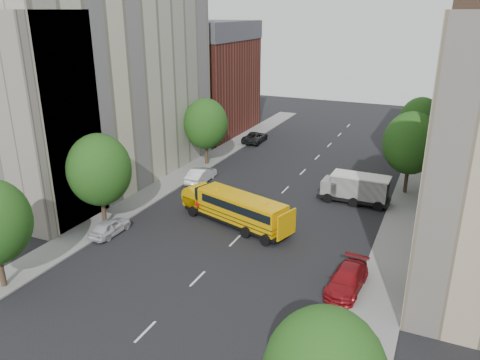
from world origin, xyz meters
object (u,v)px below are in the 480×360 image
Objects in this scene: parked_car_3 at (347,279)px; parked_car_5 at (406,146)px; street_tree_4 at (411,143)px; parked_car_2 at (255,137)px; school_bus at (234,207)px; street_tree_1 at (99,170)px; parked_car_0 at (110,227)px; parked_car_1 at (201,175)px; safari_truck at (355,188)px; street_tree_2 at (206,124)px; street_tree_5 at (420,121)px.

parked_car_3 is 1.15× the size of parked_car_5.
street_tree_4 reaches higher than parked_car_2.
school_bus is 2.43× the size of parked_car_5.
street_tree_1 is 2.05× the size of parked_car_0.
school_bus reaches higher than parked_car_1.
parked_car_3 is (10.67, -5.81, -0.88)m from school_bus.
parked_car_3 is (18.18, -13.68, -0.06)m from parked_car_1.
parked_car_2 is at bearing 125.65° from parked_car_3.
parked_car_1 is (2.20, 12.58, -4.19)m from street_tree_1.
safari_truck is at bearing 64.30° from school_bus.
parked_car_1 is 0.90× the size of parked_car_2.
parked_car_2 is at bearing -167.63° from parked_car_5.
street_tree_2 is at bearing 140.55° from parked_car_3.
street_tree_4 is 28.41m from parked_car_0.
parked_car_5 is (-1.40, 14.93, -4.38)m from street_tree_4.
street_tree_2 is 7.12m from parked_car_1.
parked_car_5 is (20.60, 32.93, -4.26)m from street_tree_1.
street_tree_2 is (0.00, 18.00, -0.12)m from street_tree_1.
street_tree_2 is 0.75× the size of school_bus.
school_bus is at bearing 155.11° from parked_car_3.
street_tree_2 is 18.80m from safari_truck.
parked_car_5 is at bearing -118.85° from parked_car_0.
street_tree_1 reaches higher than street_tree_5.
parked_car_5 is at bearing 93.31° from parked_car_3.
street_tree_4 is at bearing -90.00° from street_tree_5.
street_tree_4 is at bearing 64.67° from school_bus.
parked_car_0 is at bearing -85.80° from street_tree_2.
street_tree_4 is 1.92× the size of parked_car_5.
parked_car_1 is (-15.75, -0.92, -0.70)m from safari_truck.
street_tree_5 reaches higher than school_bus.
parked_car_3 is at bearing 140.44° from parked_car_1.
street_tree_2 is at bearing 143.61° from school_bus.
street_tree_4 is 2.10× the size of parked_car_0.
safari_truck is 22.06m from parked_car_0.
parked_car_1 is at bearing -164.70° from street_tree_4.
parked_car_1 is 0.95× the size of parked_car_3.
street_tree_2 reaches higher than safari_truck.
street_tree_4 is at bearing 148.58° from parked_car_2.
safari_truck is at bearing -179.26° from parked_car_1.
school_bus is 30.25m from parked_car_5.
parked_car_5 is at bearing 95.36° from street_tree_4.
street_tree_4 reaches higher than safari_truck.
safari_truck is at bearing 133.65° from parked_car_2.
parked_car_2 is (-0.80, 16.73, -0.05)m from parked_car_1.
street_tree_4 is at bearing -136.61° from parked_car_0.
parked_car_3 is at bearing -11.13° from school_bus.
street_tree_5 is 37.49m from parked_car_0.
street_tree_1 is 1.88× the size of parked_car_5.
school_bus is 12.18m from parked_car_3.
parked_car_1 is (-19.80, -17.42, -3.94)m from street_tree_5.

